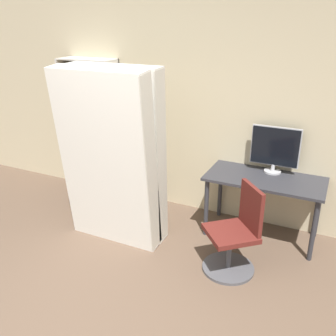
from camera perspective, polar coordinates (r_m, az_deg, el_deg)
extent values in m
cube|color=#C6B793|center=(4.59, 4.84, 9.23)|extent=(8.00, 0.06, 2.70)
cube|color=#2D2D33|center=(4.24, 14.58, -1.65)|extent=(1.28, 0.63, 0.03)
cylinder|color=#2D2D33|center=(4.30, 5.85, -6.01)|extent=(0.05, 0.05, 0.70)
cylinder|color=#2D2D33|center=(4.12, 21.29, -8.90)|extent=(0.05, 0.05, 0.70)
cylinder|color=#2D2D33|center=(4.73, 7.96, -3.38)|extent=(0.05, 0.05, 0.70)
cylinder|color=#2D2D33|center=(4.57, 21.92, -5.86)|extent=(0.05, 0.05, 0.70)
cylinder|color=#B7B7BC|center=(4.40, 15.62, -0.49)|extent=(0.19, 0.19, 0.02)
cylinder|color=#B7B7BC|center=(4.38, 15.68, 0.09)|extent=(0.04, 0.04, 0.08)
cube|color=#B7B7BC|center=(4.31, 16.04, 3.19)|extent=(0.54, 0.02, 0.45)
cube|color=black|center=(4.30, 16.02, 3.17)|extent=(0.51, 0.03, 0.42)
cylinder|color=#4C4C51|center=(3.95, 9.13, -14.78)|extent=(0.52, 0.52, 0.03)
cylinder|color=#4C4C51|center=(3.83, 9.31, -12.42)|extent=(0.05, 0.05, 0.36)
cube|color=#591E19|center=(3.72, 9.50, -9.78)|extent=(0.62, 0.62, 0.05)
cube|color=#591E19|center=(3.68, 12.58, -5.92)|extent=(0.29, 0.32, 0.45)
cube|color=beige|center=(5.45, -14.64, 6.16)|extent=(0.02, 0.33, 1.87)
cube|color=beige|center=(5.02, -8.06, 5.31)|extent=(0.02, 0.33, 1.87)
cube|color=beige|center=(5.35, -10.50, 6.20)|extent=(0.76, 0.02, 1.87)
cube|color=beige|center=(5.55, -10.77, -3.44)|extent=(0.72, 0.29, 0.02)
cube|color=beige|center=(5.37, -11.12, 1.02)|extent=(0.72, 0.29, 0.02)
cube|color=beige|center=(5.23, -11.49, 5.76)|extent=(0.72, 0.29, 0.02)
cube|color=beige|center=(5.12, -11.88, 10.74)|extent=(0.72, 0.29, 0.02)
cube|color=beige|center=(5.05, -12.30, 15.89)|extent=(0.72, 0.29, 0.02)
cube|color=brown|center=(5.68, -13.63, -1.39)|extent=(0.04, 0.18, 0.29)
cube|color=#287A38|center=(5.69, -12.91, -1.29)|extent=(0.04, 0.19, 0.29)
cube|color=#7A2D84|center=(5.63, -12.79, -1.15)|extent=(0.02, 0.22, 0.35)
cube|color=brown|center=(5.63, -12.41, -0.86)|extent=(0.02, 0.19, 0.41)
cube|color=orange|center=(5.49, -14.21, 3.41)|extent=(0.03, 0.23, 0.37)
cube|color=#232328|center=(5.53, -13.55, 3.02)|extent=(0.02, 0.17, 0.27)
cube|color=teal|center=(5.49, -13.47, 3.43)|extent=(0.02, 0.22, 0.37)
cube|color=red|center=(5.43, -13.56, 3.30)|extent=(0.02, 0.20, 0.39)
cube|color=orange|center=(5.37, -14.66, 8.18)|extent=(0.03, 0.16, 0.39)
cube|color=#232328|center=(5.35, -14.29, 7.57)|extent=(0.04, 0.18, 0.29)
cube|color=#232328|center=(5.33, -13.86, 8.06)|extent=(0.03, 0.18, 0.37)
cube|color=brown|center=(5.34, -13.32, 8.16)|extent=(0.03, 0.21, 0.38)
cube|color=teal|center=(5.33, -12.89, 7.94)|extent=(0.04, 0.19, 0.34)
cube|color=#287A38|center=(5.26, -12.82, 8.18)|extent=(0.03, 0.22, 0.41)
cube|color=gold|center=(5.32, -14.89, 12.97)|extent=(0.02, 0.23, 0.36)
cube|color=#232328|center=(5.30, -14.65, 12.84)|extent=(0.03, 0.23, 0.34)
cube|color=gold|center=(5.25, -14.54, 13.04)|extent=(0.04, 0.25, 0.39)
cube|color=orange|center=(5.19, -14.48, 12.76)|extent=(0.03, 0.19, 0.35)
cube|color=teal|center=(5.20, -13.82, 12.43)|extent=(0.03, 0.19, 0.28)
cube|color=#1E4C9E|center=(5.23, -13.03, 12.66)|extent=(0.02, 0.18, 0.30)
cube|color=#232328|center=(5.13, -13.39, 12.59)|extent=(0.02, 0.20, 0.33)
cube|color=orange|center=(5.11, -13.08, 12.60)|extent=(0.02, 0.20, 0.33)
cube|color=silver|center=(3.95, -9.23, 1.03)|extent=(1.05, 0.40, 1.93)
cube|color=beige|center=(3.69, -2.53, -0.21)|extent=(0.01, 0.40, 1.89)
cube|color=silver|center=(4.12, -7.48, 2.01)|extent=(1.05, 0.28, 1.93)
cube|color=beige|center=(3.88, -0.98, 0.89)|extent=(0.01, 0.28, 1.89)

